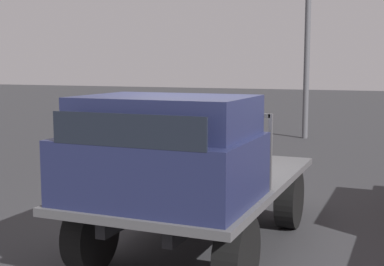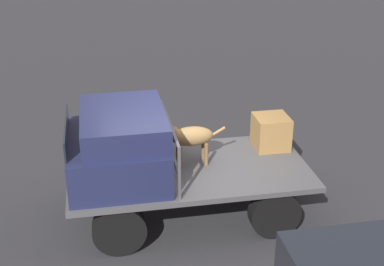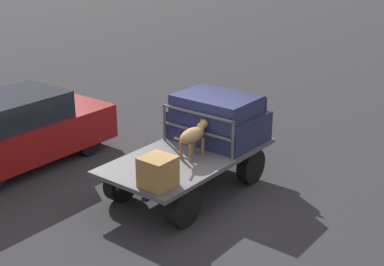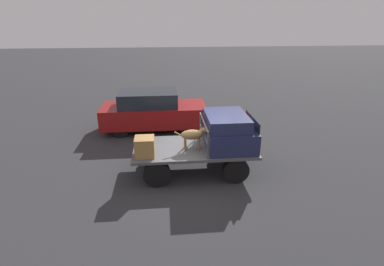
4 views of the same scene
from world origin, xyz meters
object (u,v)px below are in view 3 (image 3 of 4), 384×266
at_px(dog, 194,135).
at_px(parked_sedan, 17,131).
at_px(cargo_crate, 158,172).
at_px(flatbed_truck, 188,165).

relative_size(dog, parked_sedan, 0.24).
relative_size(dog, cargo_crate, 1.90).
bearing_deg(flatbed_truck, cargo_crate, -161.79).
relative_size(flatbed_truck, dog, 3.54).
height_order(dog, cargo_crate, dog).
bearing_deg(parked_sedan, flatbed_truck, -77.91).
bearing_deg(flatbed_truck, dog, -99.25).
bearing_deg(cargo_crate, flatbed_truck, 18.21).
distance_m(dog, cargo_crate, 1.44).
distance_m(dog, parked_sedan, 4.11).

